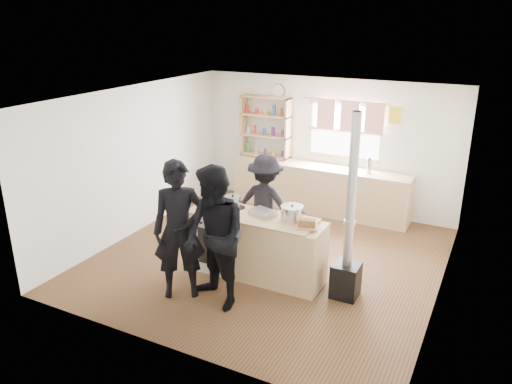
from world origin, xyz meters
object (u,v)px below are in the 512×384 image
skillet_greens (214,210)px  person_far (266,204)px  stockpot_stove (233,201)px  roast_tray (263,213)px  thermos (369,166)px  cooking_island (261,247)px  person_near_right (215,238)px  person_near_left (179,230)px  bread_board (307,224)px  flue_heater (348,252)px  stockpot_counter (292,213)px

skillet_greens → person_far: person_far is taller
stockpot_stove → skillet_greens: bearing=-117.6°
roast_tray → person_far: (-0.33, 0.77, -0.19)m
thermos → cooking_island: (-0.77, -2.77, -0.57)m
thermos → stockpot_stove: (-1.31, -2.62, -0.02)m
skillet_greens → person_far: bearing=69.9°
person_near_right → person_far: size_ratio=1.19×
cooking_island → person_near_right: person_near_right is taller
stockpot_stove → person_near_left: bearing=-100.5°
bread_board → flue_heater: flue_heater is taller
flue_heater → person_near_right: flue_heater is taller
person_near_left → skillet_greens: bearing=52.3°
cooking_island → bread_board: bearing=-5.3°
cooking_island → skillet_greens: bearing=-169.3°
stockpot_counter → stockpot_stove: bearing=175.9°
thermos → bread_board: (-0.07, -2.84, -0.05)m
thermos → person_far: (-1.11, -1.94, -0.25)m
roast_tray → person_near_left: bearing=-127.1°
person_near_left → person_far: person_near_left is taller
skillet_greens → person_near_right: person_near_right is taller
flue_heater → person_far: flue_heater is taller
cooking_island → person_far: person_far is taller
roast_tray → stockpot_counter: bearing=3.7°
skillet_greens → thermos: bearing=63.3°
roast_tray → person_near_right: 0.98m
stockpot_counter → bread_board: bearing=-27.8°
stockpot_stove → person_near_left: (-0.20, -1.06, -0.08)m
roast_tray → stockpot_stove: 0.54m
skillet_greens → person_near_right: (0.49, -0.78, -0.03)m
stockpot_counter → person_near_left: 1.53m
bread_board → person_near_right: size_ratio=0.17×
skillet_greens → flue_heater: flue_heater is taller
cooking_island → stockpot_counter: bearing=10.8°
person_near_right → person_far: 1.75m
bread_board → thermos: bearing=88.6°
skillet_greens → roast_tray: roast_tray is taller
stockpot_stove → cooking_island: bearing=-15.7°
bread_board → person_far: (-1.04, 0.89, -0.20)m
thermos → person_near_right: bearing=-104.7°
thermos → flue_heater: 2.80m
cooking_island → person_near_right: (-0.19, -0.91, 0.47)m
stockpot_counter → person_near_left: (-1.16, -0.99, -0.10)m
cooking_island → person_near_left: 1.26m
person_far → person_near_left: bearing=76.8°
skillet_greens → bread_board: bread_board is taller
thermos → cooking_island: bearing=-105.6°
skillet_greens → stockpot_counter: 1.13m
cooking_island → roast_tray: 0.51m
thermos → roast_tray: size_ratio=0.66×
thermos → person_near_left: size_ratio=0.14×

